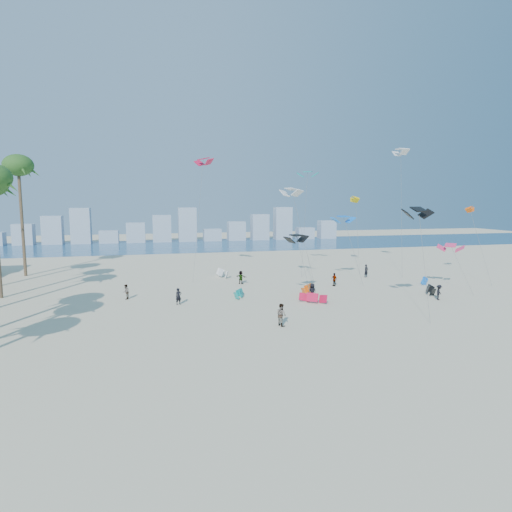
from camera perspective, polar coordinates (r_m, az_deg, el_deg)
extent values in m
plane|color=beige|center=(28.54, 1.76, -13.24)|extent=(220.00, 220.00, 0.00)
plane|color=navy|center=(98.52, -9.41, 1.39)|extent=(220.00, 220.00, 0.00)
imported|color=black|center=(42.51, -10.26, -5.31)|extent=(0.69, 0.56, 1.62)
imported|color=gray|center=(34.98, 3.38, -7.78)|extent=(0.95, 1.07, 1.83)
imported|color=black|center=(44.20, 7.48, -4.71)|extent=(0.91, 0.66, 1.71)
imported|color=gray|center=(51.75, 10.34, -3.08)|extent=(0.68, 0.99, 1.56)
imported|color=black|center=(47.58, 23.14, -4.47)|extent=(1.15, 1.09, 1.57)
imported|color=gray|center=(52.21, -2.02, -2.85)|extent=(1.41, 1.36, 1.61)
imported|color=black|center=(58.52, 14.43, -1.92)|extent=(0.72, 0.60, 1.70)
imported|color=gray|center=(46.05, -16.89, -4.58)|extent=(0.68, 0.83, 1.55)
cylinder|color=#595959|center=(43.12, 6.44, -1.71)|extent=(0.89, 2.58, 6.58)
cylinder|color=#595959|center=(49.06, 6.34, 2.20)|extent=(2.31, 2.31, 11.37)
cylinder|color=#595959|center=(52.55, 12.80, 0.65)|extent=(1.58, 2.76, 8.18)
cylinder|color=#595959|center=(55.25, -7.68, 4.93)|extent=(2.21, 5.65, 15.56)
cylinder|color=#595959|center=(62.86, 13.32, 2.80)|extent=(1.71, 5.41, 10.58)
cylinder|color=#595959|center=(52.55, 25.65, -1.63)|extent=(0.07, 4.19, 5.02)
cylinder|color=#595959|center=(58.79, 6.47, 4.36)|extent=(2.34, 4.41, 14.07)
cylinder|color=#595959|center=(59.96, 27.62, 1.29)|extent=(1.13, 5.89, 9.20)
cylinder|color=#595959|center=(39.23, 21.45, -1.06)|extent=(0.77, 3.48, 9.30)
cylinder|color=#595959|center=(61.65, 18.76, 5.61)|extent=(2.15, 5.04, 17.20)
cylinder|color=brown|center=(65.01, -28.65, 4.06)|extent=(0.40, 0.40, 14.66)
ellipsoid|color=#2C561E|center=(65.12, -29.05, 10.50)|extent=(3.80, 3.80, 2.85)
cube|color=#9EADBF|center=(111.77, -28.48, 2.53)|extent=(4.40, 3.00, 4.80)
cube|color=#9EADBF|center=(110.28, -25.40, 3.12)|extent=(4.40, 3.00, 6.60)
cube|color=#9EADBF|center=(109.13, -22.23, 3.73)|extent=(4.40, 3.00, 8.40)
cube|color=#9EADBF|center=(108.56, -18.92, 2.43)|extent=(4.40, 3.00, 3.00)
cube|color=#9EADBF|center=(108.09, -15.67, 3.01)|extent=(4.40, 3.00, 4.80)
cube|color=#9EADBF|center=(107.99, -12.39, 3.59)|extent=(4.40, 3.00, 6.60)
cube|color=#9EADBF|center=(108.25, -9.11, 4.15)|extent=(4.40, 3.00, 8.40)
cube|color=#9EADBF|center=(109.09, -5.83, 2.81)|extent=(4.40, 3.00, 3.00)
cube|color=#9EADBF|center=(110.03, -2.63, 3.35)|extent=(4.40, 3.00, 4.80)
cube|color=#9EADBF|center=(111.32, 0.51, 3.86)|extent=(4.40, 3.00, 6.60)
cube|color=#9EADBF|center=(112.94, 3.57, 4.36)|extent=(4.40, 3.00, 8.40)
cube|color=#9EADBF|center=(115.09, 6.51, 3.03)|extent=(4.40, 3.00, 3.00)
cube|color=#9EADBF|center=(117.30, 9.37, 3.50)|extent=(4.40, 3.00, 4.80)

